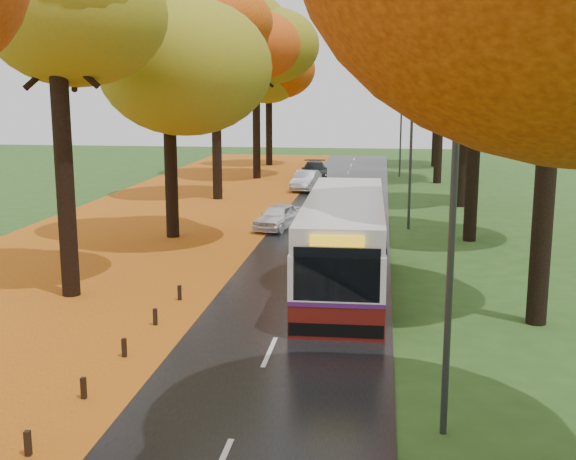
% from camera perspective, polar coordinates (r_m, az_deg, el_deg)
% --- Properties ---
extents(road, '(6.50, 90.00, 0.04)m').
position_cam_1_polar(road, '(31.76, 2.18, -1.39)').
color(road, black).
rests_on(road, ground).
extents(centre_line, '(0.12, 90.00, 0.01)m').
position_cam_1_polar(centre_line, '(31.76, 2.18, -1.35)').
color(centre_line, silver).
rests_on(centre_line, road).
extents(leaf_verge, '(12.00, 90.00, 0.02)m').
position_cam_1_polar(leaf_verge, '(33.78, -13.20, -0.94)').
color(leaf_verge, '#81320B').
rests_on(leaf_verge, ground).
extents(leaf_drift, '(0.90, 90.00, 0.01)m').
position_cam_1_polar(leaf_drift, '(32.18, -3.24, -1.19)').
color(leaf_drift, orange).
rests_on(leaf_drift, road).
extents(trees_left, '(9.20, 74.00, 13.88)m').
position_cam_1_polar(trees_left, '(34.54, -9.75, 15.34)').
color(trees_left, black).
rests_on(trees_left, ground).
extents(trees_right, '(9.30, 74.20, 13.96)m').
position_cam_1_polar(trees_right, '(33.21, 15.57, 15.55)').
color(trees_right, black).
rests_on(trees_right, ground).
extents(streetlamp_near, '(2.45, 0.18, 8.00)m').
position_cam_1_polar(streetlamp_near, '(14.10, 11.89, 2.04)').
color(streetlamp_near, '#333538').
rests_on(streetlamp_near, ground).
extents(streetlamp_mid, '(2.45, 0.18, 8.00)m').
position_cam_1_polar(streetlamp_mid, '(35.97, 9.32, 7.49)').
color(streetlamp_mid, '#333538').
rests_on(streetlamp_mid, ground).
extents(streetlamp_far, '(2.45, 0.18, 8.00)m').
position_cam_1_polar(streetlamp_far, '(57.94, 8.68, 8.81)').
color(streetlamp_far, '#333538').
rests_on(streetlamp_far, ground).
extents(bus, '(2.92, 11.88, 3.12)m').
position_cam_1_polar(bus, '(25.40, 4.47, -0.77)').
color(bus, '#5A130E').
rests_on(bus, road).
extents(car_white, '(2.37, 3.89, 1.24)m').
position_cam_1_polar(car_white, '(35.75, -0.79, 1.07)').
color(car_white, white).
rests_on(car_white, road).
extents(car_silver, '(1.87, 4.17, 1.33)m').
position_cam_1_polar(car_silver, '(49.63, 1.43, 3.93)').
color(car_silver, '#999BA0').
rests_on(car_silver, road).
extents(car_dark, '(2.33, 4.96, 1.40)m').
position_cam_1_polar(car_dark, '(55.21, 2.09, 4.69)').
color(car_dark, black).
rests_on(car_dark, road).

